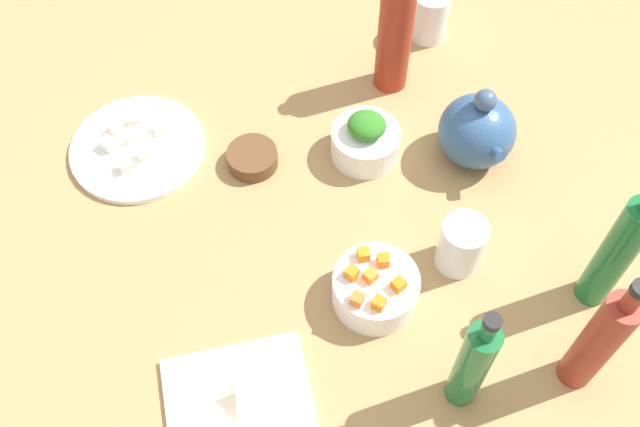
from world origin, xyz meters
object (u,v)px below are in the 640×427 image
bowl_carrots (375,289)px  drinking_glass_0 (461,245)px  bottle_1 (395,34)px  drinking_glass_1 (430,15)px  bowl_small_side (252,158)px  plate_tofu (138,148)px  bottle_3 (599,341)px  bowl_greens (365,143)px  teapot (477,131)px  bottle_2 (472,365)px  bottle_0 (616,253)px

bowl_carrots → drinking_glass_0: bearing=98.0°
bottle_1 → drinking_glass_1: bearing=129.1°
bowl_small_side → plate_tofu: bearing=-116.7°
bowl_carrots → bottle_1: (-42.56, 19.40, 9.18)cm
bottle_3 → bowl_small_side: bearing=-146.7°
plate_tofu → bowl_carrots: 51.04cm
plate_tofu → bottle_3: bottle_3 is taller
plate_tofu → bowl_greens: bowl_greens is taller
bowl_carrots → drinking_glass_1: drinking_glass_1 is taller
bottle_3 → drinking_glass_1: (-73.32, 7.66, -6.87)cm
bowl_greens → teapot: bearing=70.8°
drinking_glass_0 → drinking_glass_1: drinking_glass_1 is taller
bowl_carrots → bottle_3: (21.06, 23.70, 8.90)cm
bowl_greens → bottle_3: bearing=17.2°
plate_tofu → teapot: bearing=70.6°
bowl_greens → bottle_2: bottle_2 is taller
bowl_small_side → bottle_2: (50.13, 17.45, 9.16)cm
teapot → bottle_2: size_ratio=0.65×
bowl_small_side → bottle_3: (52.88, 34.71, 10.39)cm
bottle_0 → drinking_glass_1: size_ratio=2.74×
teapot → bottle_1: (-21.18, -7.34, 5.63)cm
bowl_small_side → bottle_1: (-10.74, 30.42, 10.67)cm
drinking_glass_1 → bottle_0: bearing=1.4°
bottle_2 → plate_tofu: bearing=-148.6°
teapot → bottle_0: (31.39, 6.14, 5.85)cm
plate_tofu → bottle_3: size_ratio=0.87×
bowl_carrots → bottle_1: bottle_1 is taller
bottle_3 → bottle_2: bearing=-99.0°
teapot → bottle_1: size_ratio=0.59×
bowl_small_side → bottle_3: bottle_3 is taller
drinking_glass_0 → bottle_3: bearing=20.2°
bowl_greens → bottle_2: (45.99, -2.22, 7.74)cm
bottle_1 → bottle_2: 62.26cm
plate_tofu → bowl_greens: (13.62, 38.56, 2.35)cm
bottle_1 → drinking_glass_1: 16.98cm
bottle_1 → bottle_2: size_ratio=1.10×
plate_tofu → bowl_small_side: 21.15cm
bottle_0 → drinking_glass_0: bottle_0 is taller
bowl_greens → bottle_0: bearing=32.7°
bottle_2 → drinking_glass_0: (-20.44, 8.74, -5.78)cm
bowl_greens → bowl_carrots: bearing=-17.4°
bowl_greens → drinking_glass_0: bearing=14.3°
bottle_1 → bowl_greens: bearing=-35.8°
bowl_small_side → drinking_glass_0: 39.73cm
drinking_glass_0 → bottle_2: bearing=-23.1°
bowl_greens → teapot: teapot is taller
bottle_0 → drinking_glass_1: 62.73cm
bowl_greens → bottle_3: bottle_3 is taller
plate_tofu → bottle_1: 50.66cm
bowl_small_side → bottle_3: bearing=33.3°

